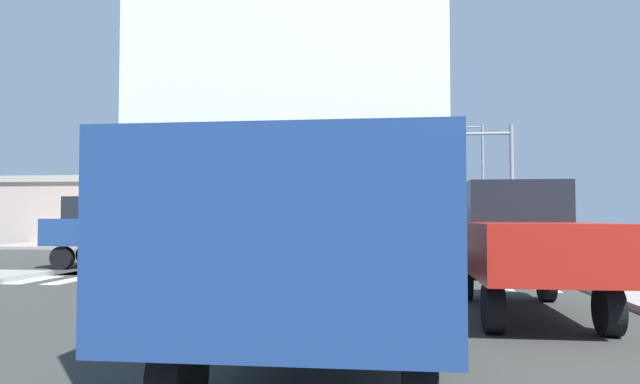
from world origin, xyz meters
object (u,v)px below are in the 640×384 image
object	(u,v)px
pickup_nearside_1	(521,239)
suv_inner_4	(320,219)
street_lamp	(478,172)
sedan_leading_2	(338,223)
box_truck_outer_1	(327,143)
pickup_crossing_2	(294,221)
suv_middle_3	(120,225)
traffic_signal_mast	(453,158)
suv_queued_1	(327,221)
bank_building	(65,210)

from	to	relation	value
pickup_nearside_1	suv_inner_4	xyz separation A→B (m)	(-10.00, 51.00, 0.10)
pickup_nearside_1	suv_inner_4	world-z (taller)	pickup_nearside_1
street_lamp	sedan_leading_2	distance (m)	17.18
suv_inner_4	box_truck_outer_1	bearing A→B (deg)	97.26
suv_inner_4	street_lamp	bearing A→B (deg)	116.80
pickup_crossing_2	suv_middle_3	size ratio (longest dim) A/B	1.11
traffic_signal_mast	street_lamp	world-z (taller)	street_lamp
sedan_leading_2	suv_inner_4	world-z (taller)	suv_inner_4
suv_queued_1	box_truck_outer_1	size ratio (longest dim) A/B	0.64
traffic_signal_mast	box_truck_outer_1	world-z (taller)	traffic_signal_mast
traffic_signal_mast	bank_building	distance (m)	26.14
street_lamp	sedan_leading_2	xyz separation A→B (m)	(-9.82, 13.72, -3.25)
suv_inner_4	suv_middle_3	bearing A→B (deg)	88.39
sedan_leading_2	suv_queued_1	bearing A→B (deg)	90.00
suv_middle_3	traffic_signal_mast	bearing A→B (deg)	-46.55
bank_building	box_truck_outer_1	size ratio (longest dim) A/B	1.96
sedan_leading_2	suv_middle_3	xyz separation A→B (m)	(-4.21, -31.59, 0.28)
bank_building	suv_inner_4	xyz separation A→B (m)	(14.25, 24.55, -0.70)
street_lamp	suv_inner_4	bearing A→B (deg)	116.80
box_truck_outer_1	suv_inner_4	bearing A→B (deg)	97.26
sedan_leading_2	box_truck_outer_1	distance (m)	43.46
sedan_leading_2	suv_inner_4	size ratio (longest dim) A/B	0.93
bank_building	suv_middle_3	xyz separation A→B (m)	(13.04, -18.71, -0.70)
box_truck_outer_1	suv_inner_4	size ratio (longest dim) A/B	1.57
suv_queued_1	box_truck_outer_1	xyz separation A→B (m)	(4.00, -34.82, 1.17)
sedan_leading_2	suv_middle_3	size ratio (longest dim) A/B	0.93
street_lamp	pickup_nearside_1	world-z (taller)	street_lamp
suv_middle_3	box_truck_outer_1	world-z (taller)	box_truck_outer_1
suv_inner_4	pickup_crossing_2	bearing A→B (deg)	90.00
street_lamp	pickup_nearside_1	distance (m)	25.95
suv_inner_4	pickup_nearside_1	bearing A→B (deg)	101.09
suv_queued_1	suv_middle_3	world-z (taller)	same
street_lamp	bank_building	world-z (taller)	street_lamp
suv_middle_3	suv_inner_4	xyz separation A→B (m)	(1.21, 43.26, 0.00)
traffic_signal_mast	sedan_leading_2	xyz separation A→B (m)	(-7.68, 20.33, -3.48)
sedan_leading_2	suv_inner_4	distance (m)	12.05
sedan_leading_2	box_truck_outer_1	xyz separation A→B (m)	(4.00, -43.25, 1.45)
traffic_signal_mast	pickup_crossing_2	xyz separation A→B (m)	(-10.68, 15.85, -3.30)
pickup_crossing_2	bank_building	bearing A→B (deg)	30.53
pickup_crossing_2	suv_inner_4	bearing A→B (deg)	-90.00
street_lamp	suv_queued_1	size ratio (longest dim) A/B	1.57
bank_building	pickup_nearside_1	distance (m)	35.89
suv_queued_1	traffic_signal_mast	bearing A→B (deg)	122.86
traffic_signal_mast	suv_inner_4	size ratio (longest dim) A/B	1.56
box_truck_outer_1	pickup_crossing_2	bearing A→B (deg)	100.23
suv_middle_3	box_truck_outer_1	xyz separation A→B (m)	(8.21, -11.66, 1.17)
suv_inner_4	sedan_leading_2	bearing A→B (deg)	104.42
suv_inner_4	traffic_signal_mast	bearing A→B (deg)	108.46
traffic_signal_mast	box_truck_outer_1	xyz separation A→B (m)	(-3.68, -22.92, -2.03)
sedan_leading_2	suv_middle_3	distance (m)	31.88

